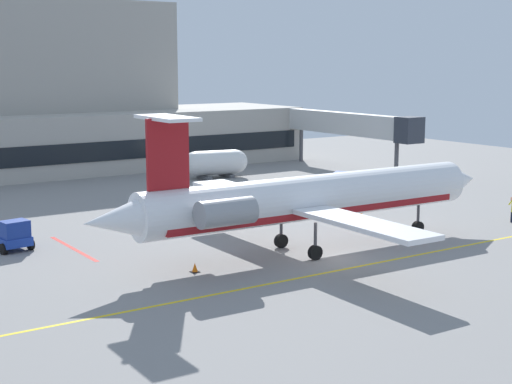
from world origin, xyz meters
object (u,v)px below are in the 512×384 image
baggage_tug (11,236)px  fuel_tank (216,163)px  pushback_tractor (341,186)px  regional_jet (307,198)px  belt_loader (222,202)px

baggage_tug → fuel_tank: fuel_tank is taller
baggage_tug → pushback_tractor: 30.22m
baggage_tug → fuel_tank: size_ratio=0.48×
pushback_tractor → fuel_tank: fuel_tank is taller
regional_jet → belt_loader: size_ratio=8.51×
regional_jet → baggage_tug: (-15.28, 11.01, -2.54)m
baggage_tug → pushback_tractor: pushback_tractor is taller
pushback_tractor → fuel_tank: (-3.31, 16.04, 0.61)m
baggage_tug → fuel_tank: (26.75, 19.13, 0.68)m
pushback_tractor → fuel_tank: size_ratio=0.54×
regional_jet → pushback_tractor: bearing=43.7°
fuel_tank → belt_loader: bearing=-119.6°
belt_loader → fuel_tank: fuel_tank is taller
baggage_tug → belt_loader: 17.72m
belt_loader → pushback_tractor: bearing=1.2°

